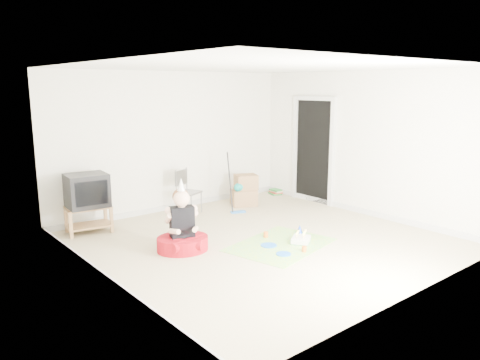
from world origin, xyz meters
TOP-DOWN VIEW (x-y plane):
  - ground at (0.00, 0.00)m, footprint 5.00×5.00m
  - doorway_recess at (2.48, 1.20)m, footprint 0.02×0.90m
  - tv_stand at (-1.88, 2.08)m, footprint 0.75×0.53m
  - crt_tv at (-1.88, 2.08)m, footprint 0.66×0.57m
  - folding_chair at (-0.00, 2.00)m, footprint 0.49×0.48m
  - cardboard_boxes at (1.19, 1.84)m, footprint 0.61×0.53m
  - floor_mop at (0.74, 1.47)m, footprint 0.29×0.36m
  - book_pile at (2.34, 2.14)m, footprint 0.28×0.32m
  - seated_woman at (-1.17, 0.40)m, footprint 0.94×0.94m
  - party_mat at (0.09, -0.33)m, footprint 1.75×1.43m
  - birthday_cake at (0.39, -0.45)m, footprint 0.40×0.38m
  - blue_plate_near at (-0.09, -0.26)m, footprint 0.27×0.27m
  - blue_plate_far at (-0.17, -0.65)m, footprint 0.22×0.22m
  - orange_cup_near at (0.15, 0.07)m, footprint 0.10×0.10m
  - orange_cup_far at (0.14, -0.76)m, footprint 0.10×0.10m
  - blue_party_hat at (0.69, -0.15)m, footprint 0.14×0.14m

SIDE VIEW (x-z plane):
  - ground at x=0.00m, z-range 0.00..0.00m
  - party_mat at x=0.09m, z-range 0.00..0.01m
  - blue_plate_far at x=-0.17m, z-range 0.01..0.02m
  - blue_plate_near at x=-0.09m, z-range 0.01..0.02m
  - birthday_cake at x=0.39m, z-range -0.03..0.12m
  - orange_cup_far at x=0.14m, z-range 0.01..0.08m
  - orange_cup_near at x=0.15m, z-range 0.01..0.09m
  - book_pile at x=2.34m, z-range 0.00..0.12m
  - blue_party_hat at x=0.69m, z-range 0.01..0.16m
  - seated_woman at x=-1.17m, z-range -0.30..0.76m
  - tv_stand at x=-1.88m, z-range 0.04..0.47m
  - floor_mop at x=0.74m, z-range -0.29..0.82m
  - cardboard_boxes at x=1.19m, z-range -0.01..0.60m
  - folding_chair at x=0.00m, z-range -0.01..0.82m
  - crt_tv at x=-1.88m, z-range 0.43..0.96m
  - doorway_recess at x=2.48m, z-range 0.00..2.05m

